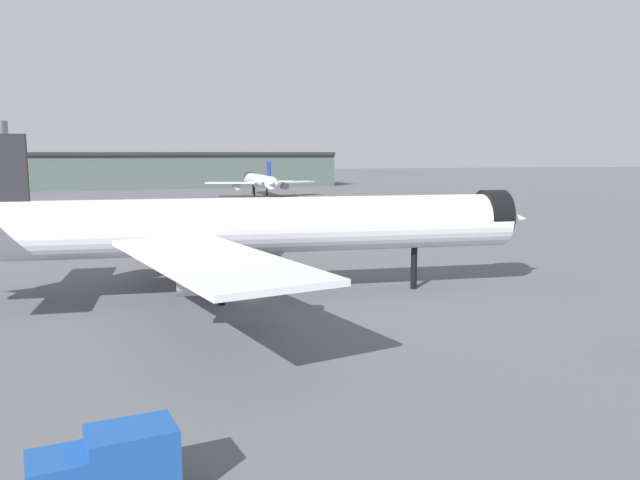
% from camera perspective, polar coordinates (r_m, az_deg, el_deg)
% --- Properties ---
extents(ground, '(900.00, 900.00, 0.00)m').
position_cam_1_polar(ground, '(59.15, -6.35, -5.22)').
color(ground, '#56565B').
extents(airliner_near_gate, '(57.80, 52.88, 14.99)m').
position_cam_1_polar(airliner_near_gate, '(58.42, -7.11, 1.18)').
color(airliner_near_gate, silver).
rests_on(airliner_near_gate, ground).
extents(airliner_far_taxiway, '(34.17, 37.49, 10.79)m').
position_cam_1_polar(airliner_far_taxiway, '(195.58, -5.50, 5.37)').
color(airliner_far_taxiway, silver).
rests_on(airliner_far_taxiway, ground).
extents(terminal_building, '(162.75, 34.36, 24.38)m').
position_cam_1_polar(terminal_building, '(248.29, -17.63, 6.08)').
color(terminal_building, '#475651').
rests_on(terminal_building, ground).
extents(service_truck_front, '(5.86, 3.51, 3.00)m').
position_cam_1_polar(service_truck_front, '(26.56, -18.66, -18.96)').
color(service_truck_front, black).
rests_on(service_truck_front, ground).
extents(baggage_cart_trailing, '(2.31, 2.66, 1.82)m').
position_cam_1_polar(baggage_cart_trailing, '(91.37, -18.46, -0.30)').
color(baggage_cart_trailing, black).
rests_on(baggage_cart_trailing, ground).
extents(traffic_cone_near_nose, '(0.60, 0.60, 0.75)m').
position_cam_1_polar(traffic_cone_near_nose, '(92.71, -0.36, -0.15)').
color(traffic_cone_near_nose, '#F2600C').
rests_on(traffic_cone_near_nose, ground).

